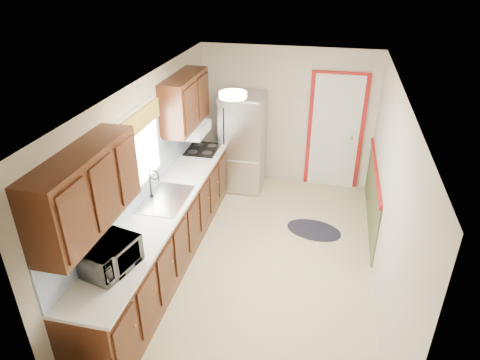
% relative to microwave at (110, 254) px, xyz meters
% --- Properties ---
extents(room_shell, '(3.20, 5.20, 2.52)m').
position_rel_microwave_xyz_m(room_shell, '(1.20, 1.59, 0.07)').
color(room_shell, beige).
rests_on(room_shell, ground).
extents(kitchen_run, '(0.63, 4.00, 2.20)m').
position_rel_microwave_xyz_m(kitchen_run, '(-0.04, 1.30, -0.32)').
color(kitchen_run, '#3A1A0D').
rests_on(kitchen_run, ground).
extents(back_wall_trim, '(1.12, 2.30, 2.08)m').
position_rel_microwave_xyz_m(back_wall_trim, '(2.19, 3.80, -0.24)').
color(back_wall_trim, maroon).
rests_on(back_wall_trim, ground).
extents(ceiling_fixture, '(0.30, 0.30, 0.06)m').
position_rel_microwave_xyz_m(ceiling_fixture, '(0.90, 1.39, 1.23)').
color(ceiling_fixture, '#FFD88C').
rests_on(ceiling_fixture, room_shell).
extents(microwave, '(0.42, 0.60, 0.37)m').
position_rel_microwave_xyz_m(microwave, '(0.00, 0.00, 0.00)').
color(microwave, white).
rests_on(microwave, kitchen_run).
extents(refrigerator, '(0.72, 0.72, 1.69)m').
position_rel_microwave_xyz_m(refrigerator, '(0.52, 3.64, -0.28)').
color(refrigerator, '#B7B7BC').
rests_on(refrigerator, ground).
extents(rug, '(0.93, 0.71, 0.01)m').
position_rel_microwave_xyz_m(rug, '(1.88, 2.50, -1.12)').
color(rug, black).
rests_on(rug, ground).
extents(cooktop, '(0.48, 0.58, 0.02)m').
position_rel_microwave_xyz_m(cooktop, '(0.01, 2.99, -0.18)').
color(cooktop, black).
rests_on(cooktop, kitchen_run).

